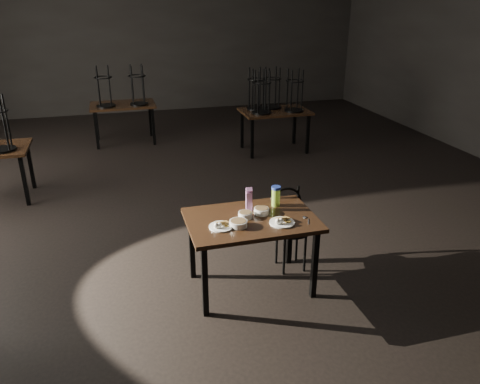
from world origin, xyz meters
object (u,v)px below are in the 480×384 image
object	(u,v)px
juice_carton	(249,199)
water_bottle	(276,196)
bentwood_chair	(289,222)
main_table	(251,226)

from	to	relation	value
juice_carton	water_bottle	xyz separation A→B (m)	(0.28, 0.02, -0.00)
juice_carton	bentwood_chair	bearing A→B (deg)	12.95
main_table	water_bottle	size ratio (longest dim) A/B	5.90
main_table	bentwood_chair	size ratio (longest dim) A/B	1.42
juice_carton	main_table	bearing A→B (deg)	-99.13
main_table	juice_carton	size ratio (longest dim) A/B	5.18
juice_carton	water_bottle	bearing A→B (deg)	3.48
juice_carton	bentwood_chair	size ratio (longest dim) A/B	0.27
water_bottle	bentwood_chair	size ratio (longest dim) A/B	0.24
water_bottle	main_table	bearing A→B (deg)	-146.74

